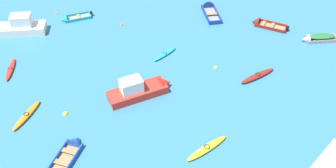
{
  "coord_description": "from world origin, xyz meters",
  "views": [
    {
      "loc": [
        0.8,
        -4.88,
        19.95
      ],
      "look_at": [
        0.0,
        17.34,
        0.15
      ],
      "focal_mm": 38.33,
      "sensor_mm": 36.0,
      "label": 1
    }
  ],
  "objects_px": {
    "mooring_buoy_trailing": "(65,114)",
    "rowboat_maroon_center": "(262,24)",
    "motor_launch_grey_far_left": "(332,167)",
    "motor_launch_red_back_row_left": "(141,89)",
    "motor_launch_white_far_back": "(14,27)",
    "rowboat_blue_near_camera": "(71,150)",
    "mooring_buoy_far_field": "(122,25)",
    "mooring_buoy_midfield": "(216,68)",
    "mooring_buoy_between_boats_right": "(57,14)",
    "kayak_maroon_foreground_center": "(258,76)",
    "rowboat_grey_back_row_right": "(315,38)",
    "rowboat_deep_blue_near_right": "(209,9)",
    "kayak_orange_back_row_center": "(27,115)",
    "kayak_red_outer_right": "(10,69)",
    "rowboat_turquoise_cluster_outer": "(70,19)",
    "kayak_yellow_midfield_right": "(207,148)",
    "kayak_turquoise_near_left": "(165,54)"
  },
  "relations": [
    {
      "from": "mooring_buoy_trailing",
      "to": "rowboat_maroon_center",
      "type": "bearing_deg",
      "value": 37.83
    },
    {
      "from": "motor_launch_grey_far_left",
      "to": "motor_launch_red_back_row_left",
      "type": "bearing_deg",
      "value": 151.26
    },
    {
      "from": "motor_launch_white_far_back",
      "to": "rowboat_blue_near_camera",
      "type": "bearing_deg",
      "value": -57.81
    },
    {
      "from": "motor_launch_red_back_row_left",
      "to": "motor_launch_white_far_back",
      "type": "relative_size",
      "value": 0.89
    },
    {
      "from": "motor_launch_red_back_row_left",
      "to": "mooring_buoy_far_field",
      "type": "bearing_deg",
      "value": 106.32
    },
    {
      "from": "mooring_buoy_midfield",
      "to": "mooring_buoy_between_boats_right",
      "type": "bearing_deg",
      "value": 152.46
    },
    {
      "from": "kayak_maroon_foreground_center",
      "to": "mooring_buoy_midfield",
      "type": "relative_size",
      "value": 11.07
    },
    {
      "from": "rowboat_grey_back_row_right",
      "to": "mooring_buoy_far_field",
      "type": "distance_m",
      "value": 19.2
    },
    {
      "from": "motor_launch_red_back_row_left",
      "to": "rowboat_maroon_center",
      "type": "distance_m",
      "value": 15.69
    },
    {
      "from": "mooring_buoy_far_field",
      "to": "rowboat_maroon_center",
      "type": "bearing_deg",
      "value": 2.21
    },
    {
      "from": "mooring_buoy_between_boats_right",
      "to": "motor_launch_grey_far_left",
      "type": "bearing_deg",
      "value": -39.83
    },
    {
      "from": "mooring_buoy_midfield",
      "to": "rowboat_deep_blue_near_right",
      "type": "bearing_deg",
      "value": 90.69
    },
    {
      "from": "mooring_buoy_far_field",
      "to": "rowboat_deep_blue_near_right",
      "type": "bearing_deg",
      "value": 19.69
    },
    {
      "from": "mooring_buoy_between_boats_right",
      "to": "rowboat_maroon_center",
      "type": "bearing_deg",
      "value": -3.83
    },
    {
      "from": "rowboat_blue_near_camera",
      "to": "mooring_buoy_far_field",
      "type": "bearing_deg",
      "value": 85.23
    },
    {
      "from": "motor_launch_grey_far_left",
      "to": "motor_launch_white_far_back",
      "type": "height_order",
      "value": "motor_launch_grey_far_left"
    },
    {
      "from": "kayak_orange_back_row_center",
      "to": "motor_launch_grey_far_left",
      "type": "bearing_deg",
      "value": -11.37
    },
    {
      "from": "motor_launch_red_back_row_left",
      "to": "rowboat_grey_back_row_right",
      "type": "height_order",
      "value": "motor_launch_red_back_row_left"
    },
    {
      "from": "motor_launch_red_back_row_left",
      "to": "mooring_buoy_midfield",
      "type": "height_order",
      "value": "motor_launch_red_back_row_left"
    },
    {
      "from": "kayak_red_outer_right",
      "to": "mooring_buoy_between_boats_right",
      "type": "distance_m",
      "value": 9.78
    },
    {
      "from": "rowboat_blue_near_camera",
      "to": "mooring_buoy_trailing",
      "type": "bearing_deg",
      "value": 110.33
    },
    {
      "from": "kayak_maroon_foreground_center",
      "to": "rowboat_grey_back_row_right",
      "type": "relative_size",
      "value": 0.93
    },
    {
      "from": "kayak_orange_back_row_center",
      "to": "motor_launch_white_far_back",
      "type": "relative_size",
      "value": 0.55
    },
    {
      "from": "motor_launch_grey_far_left",
      "to": "rowboat_turquoise_cluster_outer",
      "type": "xyz_separation_m",
      "value": [
        -21.48,
        18.17,
        -0.52
      ]
    },
    {
      "from": "motor_launch_white_far_back",
      "to": "motor_launch_red_back_row_left",
      "type": "bearing_deg",
      "value": -32.31
    },
    {
      "from": "rowboat_grey_back_row_right",
      "to": "rowboat_turquoise_cluster_outer",
      "type": "distance_m",
      "value": 24.83
    },
    {
      "from": "rowboat_maroon_center",
      "to": "mooring_buoy_trailing",
      "type": "relative_size",
      "value": 8.86
    },
    {
      "from": "motor_launch_red_back_row_left",
      "to": "mooring_buoy_midfield",
      "type": "relative_size",
      "value": 17.87
    },
    {
      "from": "mooring_buoy_midfield",
      "to": "kayak_red_outer_right",
      "type": "bearing_deg",
      "value": -176.54
    },
    {
      "from": "kayak_orange_back_row_center",
      "to": "mooring_buoy_far_field",
      "type": "relative_size",
      "value": 11.3
    },
    {
      "from": "kayak_maroon_foreground_center",
      "to": "rowboat_maroon_center",
      "type": "distance_m",
      "value": 8.5
    },
    {
      "from": "rowboat_turquoise_cluster_outer",
      "to": "mooring_buoy_midfield",
      "type": "bearing_deg",
      "value": -26.66
    },
    {
      "from": "rowboat_blue_near_camera",
      "to": "kayak_red_outer_right",
      "type": "xyz_separation_m",
      "value": [
        -7.37,
        8.51,
        -0.04
      ]
    },
    {
      "from": "motor_launch_grey_far_left",
      "to": "kayak_orange_back_row_center",
      "type": "distance_m",
      "value": 21.83
    },
    {
      "from": "kayak_yellow_midfield_right",
      "to": "mooring_buoy_trailing",
      "type": "distance_m",
      "value": 11.09
    },
    {
      "from": "motor_launch_white_far_back",
      "to": "kayak_red_outer_right",
      "type": "height_order",
      "value": "motor_launch_white_far_back"
    },
    {
      "from": "kayak_maroon_foreground_center",
      "to": "rowboat_turquoise_cluster_outer",
      "type": "xyz_separation_m",
      "value": [
        -18.27,
        8.6,
        -0.02
      ]
    },
    {
      "from": "kayak_yellow_midfield_right",
      "to": "kayak_maroon_foreground_center",
      "type": "bearing_deg",
      "value": 59.4
    },
    {
      "from": "motor_launch_grey_far_left",
      "to": "kayak_red_outer_right",
      "type": "relative_size",
      "value": 1.81
    },
    {
      "from": "kayak_yellow_midfield_right",
      "to": "rowboat_maroon_center",
      "type": "xyz_separation_m",
      "value": [
        6.35,
        16.25,
        -0.01
      ]
    },
    {
      "from": "rowboat_deep_blue_near_right",
      "to": "rowboat_turquoise_cluster_outer",
      "type": "xyz_separation_m",
      "value": [
        -14.66,
        -2.43,
        -0.05
      ]
    },
    {
      "from": "rowboat_grey_back_row_right",
      "to": "mooring_buoy_midfield",
      "type": "relative_size",
      "value": 11.87
    },
    {
      "from": "motor_launch_white_far_back",
      "to": "mooring_buoy_midfield",
      "type": "xyz_separation_m",
      "value": [
        19.63,
        -4.82,
        -0.62
      ]
    },
    {
      "from": "rowboat_grey_back_row_right",
      "to": "kayak_red_outer_right",
      "type": "bearing_deg",
      "value": -168.65
    },
    {
      "from": "rowboat_maroon_center",
      "to": "mooring_buoy_midfield",
      "type": "distance_m",
      "value": 8.82
    },
    {
      "from": "rowboat_grey_back_row_right",
      "to": "rowboat_maroon_center",
      "type": "distance_m",
      "value": 5.41
    },
    {
      "from": "rowboat_maroon_center",
      "to": "mooring_buoy_midfield",
      "type": "relative_size",
      "value": 12.3
    },
    {
      "from": "kayak_orange_back_row_center",
      "to": "mooring_buoy_between_boats_right",
      "type": "bearing_deg",
      "value": 96.79
    },
    {
      "from": "kayak_turquoise_near_left",
      "to": "rowboat_deep_blue_near_right",
      "type": "distance_m",
      "value": 9.33
    },
    {
      "from": "rowboat_grey_back_row_right",
      "to": "kayak_red_outer_right",
      "type": "xyz_separation_m",
      "value": [
        -27.8,
        -5.58,
        -0.15
      ]
    }
  ]
}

